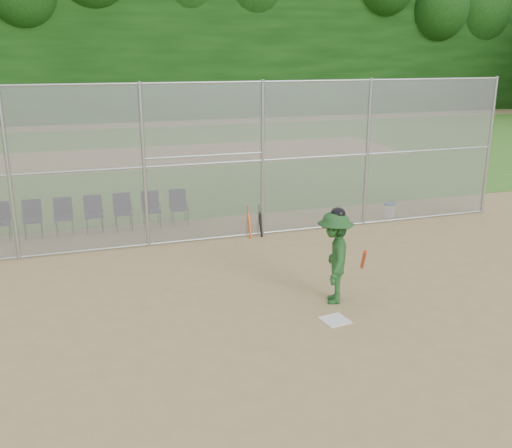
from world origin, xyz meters
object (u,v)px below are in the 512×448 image
object	(u,v)px
home_plate	(335,320)
water_cooler	(389,210)
chair_0	(0,222)
batter_at_plate	(334,257)

from	to	relation	value
home_plate	water_cooler	world-z (taller)	water_cooler
home_plate	chair_0	world-z (taller)	chair_0
home_plate	chair_0	distance (m)	9.23
chair_0	batter_at_plate	bearing A→B (deg)	-43.62
chair_0	home_plate	bearing A→B (deg)	-48.57
home_plate	chair_0	size ratio (longest dim) A/B	0.47
home_plate	batter_at_plate	distance (m)	1.24
batter_at_plate	chair_0	distance (m)	8.89
home_plate	chair_0	xyz separation A→B (m)	(-6.10, 6.91, 0.47)
home_plate	batter_at_plate	bearing A→B (deg)	67.21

